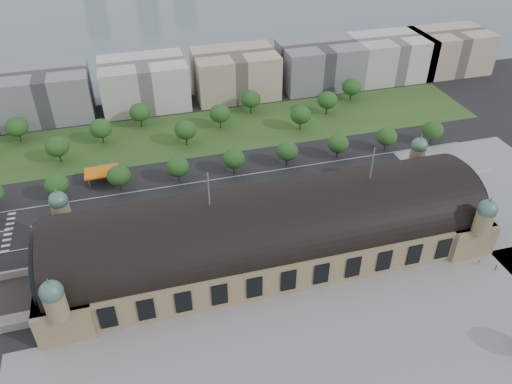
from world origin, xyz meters
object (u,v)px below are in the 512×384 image
object	(u,v)px
bus_west	(255,197)
traffic_car_6	(417,176)
parked_car_0	(72,241)
parked_car_3	(161,232)
parked_car_1	(70,248)
bus_mid	(235,208)
traffic_car_5	(320,175)
pedestrian_2	(496,268)
bus_east	(270,202)
traffic_car_2	(56,229)
parked_car_2	(125,238)
pedestrian_0	(479,263)
petrol_station	(105,171)
parked_car_4	(175,229)
parked_car_6	(208,224)
parked_car_5	(191,220)
traffic_car_4	(293,189)

from	to	relation	value
bus_west	traffic_car_6	bearing A→B (deg)	-93.43
traffic_car_6	bus_west	distance (m)	71.57
parked_car_0	parked_car_3	bearing A→B (deg)	44.62
parked_car_1	bus_mid	bearing A→B (deg)	73.20
traffic_car_5	pedestrian_2	size ratio (longest dim) A/B	2.48
bus_mid	bus_east	distance (m)	14.12
parked_car_1	bus_mid	distance (m)	62.16
traffic_car_2	parked_car_2	bearing A→B (deg)	56.72
pedestrian_0	bus_west	bearing A→B (deg)	144.53
traffic_car_5	parked_car_3	size ratio (longest dim) A/B	0.99
traffic_car_5	bus_east	world-z (taller)	bus_east
traffic_car_2	parked_car_2	distance (m)	27.36
traffic_car_6	bus_west	size ratio (longest dim) A/B	0.43
petrol_station	traffic_car_6	distance (m)	133.96
parked_car_2	parked_car_4	xyz separation A→B (m)	(18.22, 0.25, -0.09)
bus_west	pedestrian_0	size ratio (longest dim) A/B	6.17
traffic_car_6	parked_car_0	size ratio (longest dim) A/B	1.15
parked_car_6	bus_east	world-z (taller)	bus_east
parked_car_5	parked_car_6	size ratio (longest dim) A/B	1.12
bus_mid	bus_east	size ratio (longest dim) A/B	0.95
pedestrian_2	parked_car_5	bearing A→B (deg)	27.74
traffic_car_4	bus_east	bearing A→B (deg)	-65.26
bus_west	parked_car_0	bearing A→B (deg)	95.00
parked_car_1	parked_car_6	world-z (taller)	parked_car_1
parked_car_4	pedestrian_2	xyz separation A→B (m)	(101.62, -49.46, 0.27)
petrol_station	parked_car_3	distance (m)	47.99
traffic_car_4	bus_mid	world-z (taller)	bus_mid
parked_car_3	bus_east	bearing A→B (deg)	59.76
traffic_car_2	parked_car_6	world-z (taller)	parked_car_6
parked_car_1	parked_car_3	size ratio (longest dim) A/B	1.27
traffic_car_2	parked_car_2	xyz separation A→B (m)	(24.46, -12.26, 0.09)
parked_car_3	bus_mid	bearing A→B (deg)	63.36
traffic_car_4	pedestrian_2	size ratio (longest dim) A/B	2.13
parked_car_1	pedestrian_0	distance (m)	142.39
traffic_car_4	traffic_car_6	world-z (taller)	traffic_car_6
pedestrian_2	parked_car_6	bearing A→B (deg)	28.15
traffic_car_6	parked_car_6	bearing A→B (deg)	-78.68
parked_car_5	pedestrian_0	xyz separation A→B (m)	(90.92, -49.69, 0.20)
traffic_car_2	traffic_car_4	xyz separation A→B (m)	(93.42, 0.91, 0.00)
traffic_car_4	petrol_station	bearing A→B (deg)	-118.61
traffic_car_6	parked_car_0	bearing A→B (deg)	-81.82
parked_car_6	bus_mid	bearing A→B (deg)	84.44
traffic_car_5	bus_mid	size ratio (longest dim) A/B	0.40
parked_car_0	parked_car_3	size ratio (longest dim) A/B	0.93
parked_car_4	parked_car_6	bearing A→B (deg)	62.34
traffic_car_2	bus_mid	world-z (taller)	bus_mid
parked_car_2	bus_mid	distance (m)	43.19
bus_east	parked_car_3	bearing A→B (deg)	96.66
bus_west	petrol_station	bearing A→B (deg)	58.96
pedestrian_0	petrol_station	bearing A→B (deg)	149.57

